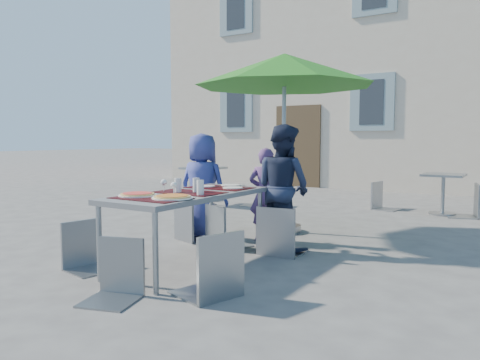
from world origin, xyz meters
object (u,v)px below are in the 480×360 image
Objects in this scene: patio_umbrella at (284,72)px; cafe_table_0 at (204,179)px; pizza_near_right at (172,197)px; bg_chair_r_1 at (471,180)px; child_2 at (283,188)px; bg_chair_l_0 at (200,174)px; dining_table at (188,198)px; pizza_near_left at (138,194)px; chair_0 at (190,197)px; bg_chair_l_1 at (382,179)px; child_1 at (266,195)px; chair_5 at (115,233)px; bg_chair_r_0 at (258,177)px; chair_1 at (223,200)px; chair_2 at (280,201)px; chair_4 at (213,224)px; cafe_table_1 at (443,188)px; child_0 at (202,186)px; chair_3 at (84,216)px.

patio_umbrella is 3.30× the size of cafe_table_0.
bg_chair_r_1 is at bearing 70.48° from pizza_near_right.
child_2 is 1.55× the size of bg_chair_l_0.
dining_table is 5.17m from bg_chair_l_0.
cafe_table_0 is at bearing 119.36° from pizza_near_left.
chair_0 is 4.22m from bg_chair_l_1.
child_2 is at bearing 127.93° from child_1.
child_1 is 1.29× the size of chair_5.
bg_chair_r_0 reaches higher than chair_5.
bg_chair_r_1 is (1.88, 5.29, -0.14)m from pizza_near_right.
pizza_near_right is 0.39× the size of bg_chair_l_1.
chair_1 is 0.93× the size of chair_2.
child_1 is 1.59× the size of cafe_table_0.
pizza_near_left is at bearing -176.03° from pizza_near_right.
chair_0 is (-0.92, 1.42, -0.21)m from pizza_near_right.
cafe_table_1 is at bearing 81.11° from chair_4.
chair_2 reaches higher than chair_0.
bg_chair_l_0 is 5.15m from bg_chair_r_1.
chair_1 is 0.91× the size of bg_chair_r_1.
chair_0 is 2.14m from patio_umbrella.
chair_1 is at bearing -119.66° from bg_chair_r_1.
chair_4 reaches higher than cafe_table_1.
cafe_table_0 is 0.78× the size of bg_chair_l_1.
dining_table is 1.06m from chair_2.
child_0 is at bearing 118.54° from pizza_near_right.
chair_2 is 1.08× the size of bg_chair_l_1.
cafe_table_1 is at bearing 65.34° from chair_1.
patio_umbrella reaches higher than bg_chair_r_0.
pizza_near_right is at bearing 3.97° from pizza_near_left.
child_0 is at bearing 106.13° from pizza_near_left.
patio_umbrella reaches higher than chair_2.
bg_chair_r_1 is at bearing -135.51° from child_1.
child_2 is at bearing -107.37° from cafe_table_1.
child_2 is 0.59× the size of patio_umbrella.
dining_table reaches higher than cafe_table_0.
chair_4 is at bearing -46.86° from chair_0.
child_2 is 1.61× the size of chair_3.
cafe_table_0 is 1.06× the size of cafe_table_1.
child_2 is 1.84m from chair_4.
child_0 is 0.56× the size of patio_umbrella.
chair_5 is 6.14m from cafe_table_1.
chair_2 reaches higher than chair_3.
bg_chair_l_0 is (-2.86, 3.32, -0.01)m from chair_1.
child_2 is at bearing -91.51° from bg_chair_l_1.
bg_chair_l_0 is at bearing 133.08° from cafe_table_0.
child_2 reaches higher than chair_4.
child_0 is 1.15× the size of child_1.
chair_3 is at bearing 79.44° from child_0.
bg_chair_r_1 is at bearing 62.45° from chair_3.
child_2 is 2.21m from chair_3.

